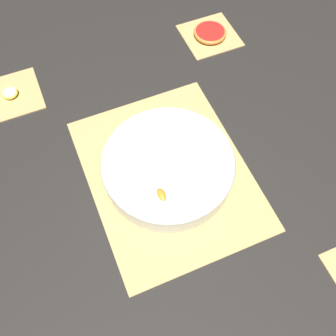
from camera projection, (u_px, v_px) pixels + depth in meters
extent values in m
plane|color=black|center=(168.00, 174.00, 0.87)|extent=(6.00, 6.00, 0.00)
cube|color=tan|center=(168.00, 174.00, 0.87)|extent=(0.43, 0.34, 0.01)
cube|color=brown|center=(201.00, 243.00, 0.79)|extent=(0.01, 0.33, 0.00)
cube|color=brown|center=(192.00, 224.00, 0.81)|extent=(0.01, 0.33, 0.00)
cube|color=brown|center=(184.00, 206.00, 0.83)|extent=(0.01, 0.33, 0.00)
cube|color=brown|center=(176.00, 189.00, 0.85)|extent=(0.01, 0.33, 0.00)
cube|color=brown|center=(168.00, 173.00, 0.87)|extent=(0.01, 0.33, 0.00)
cube|color=brown|center=(161.00, 158.00, 0.89)|extent=(0.01, 0.33, 0.00)
cube|color=brown|center=(153.00, 143.00, 0.91)|extent=(0.01, 0.33, 0.00)
cube|color=brown|center=(147.00, 129.00, 0.93)|extent=(0.01, 0.33, 0.00)
cube|color=brown|center=(140.00, 115.00, 0.95)|extent=(0.01, 0.33, 0.00)
cube|color=tan|center=(210.00, 35.00, 1.08)|extent=(0.14, 0.14, 0.01)
cube|color=brown|center=(214.00, 40.00, 1.07)|extent=(0.00, 0.14, 0.00)
cube|color=brown|center=(206.00, 29.00, 1.09)|extent=(0.00, 0.14, 0.00)
cube|color=tan|center=(11.00, 95.00, 0.98)|extent=(0.14, 0.14, 0.01)
cube|color=brown|center=(13.00, 102.00, 0.97)|extent=(0.00, 0.14, 0.00)
cube|color=brown|center=(9.00, 88.00, 0.99)|extent=(0.00, 0.14, 0.00)
cylinder|color=silver|center=(168.00, 167.00, 0.84)|extent=(0.28, 0.28, 0.05)
torus|color=silver|center=(168.00, 162.00, 0.82)|extent=(0.28, 0.28, 0.01)
cylinder|color=#F4EABC|center=(128.00, 196.00, 0.82)|extent=(0.03, 0.03, 0.01)
cylinder|color=#F4EABC|center=(185.00, 149.00, 0.86)|extent=(0.03, 0.03, 0.01)
cylinder|color=#F4EABC|center=(132.00, 149.00, 0.84)|extent=(0.03, 0.03, 0.01)
cylinder|color=#F4EABC|center=(163.00, 130.00, 0.88)|extent=(0.03, 0.03, 0.01)
cylinder|color=#F4EABC|center=(169.00, 148.00, 0.85)|extent=(0.03, 0.03, 0.01)
cylinder|color=#F4EABC|center=(148.00, 200.00, 0.79)|extent=(0.03, 0.03, 0.01)
cylinder|color=#F4EABC|center=(211.00, 190.00, 0.80)|extent=(0.03, 0.03, 0.01)
cylinder|color=#F4EABC|center=(142.00, 163.00, 0.83)|extent=(0.03, 0.03, 0.01)
cylinder|color=#F4EABC|center=(204.00, 147.00, 0.86)|extent=(0.03, 0.03, 0.01)
cylinder|color=#F4EABC|center=(188.00, 138.00, 0.88)|extent=(0.03, 0.03, 0.01)
cylinder|color=#F4EABC|center=(211.00, 150.00, 0.84)|extent=(0.03, 0.03, 0.01)
cylinder|color=#F4EABC|center=(159.00, 182.00, 0.83)|extent=(0.03, 0.03, 0.01)
cube|color=white|center=(124.00, 178.00, 0.84)|extent=(0.02, 0.02, 0.02)
cube|color=white|center=(118.00, 158.00, 0.84)|extent=(0.02, 0.02, 0.02)
cube|color=white|center=(147.00, 124.00, 0.87)|extent=(0.02, 0.02, 0.02)
cube|color=white|center=(161.00, 161.00, 0.85)|extent=(0.03, 0.03, 0.03)
cube|color=white|center=(170.00, 216.00, 0.80)|extent=(0.02, 0.02, 0.02)
cube|color=white|center=(191.00, 191.00, 0.82)|extent=(0.03, 0.03, 0.03)
cube|color=white|center=(132.00, 145.00, 0.88)|extent=(0.02, 0.02, 0.02)
cube|color=white|center=(176.00, 189.00, 0.80)|extent=(0.02, 0.02, 0.02)
cube|color=white|center=(124.00, 167.00, 0.82)|extent=(0.03, 0.03, 0.03)
cube|color=white|center=(186.00, 205.00, 0.78)|extent=(0.02, 0.02, 0.02)
cube|color=white|center=(200.00, 174.00, 0.84)|extent=(0.02, 0.02, 0.02)
cube|color=white|center=(145.00, 181.00, 0.83)|extent=(0.03, 0.03, 0.03)
cube|color=white|center=(196.00, 180.00, 0.81)|extent=(0.02, 0.02, 0.02)
cube|color=white|center=(145.00, 151.00, 0.85)|extent=(0.02, 0.02, 0.02)
ellipsoid|color=orange|center=(173.00, 173.00, 0.82)|extent=(0.03, 0.02, 0.01)
ellipsoid|color=orange|center=(184.00, 181.00, 0.82)|extent=(0.03, 0.01, 0.01)
ellipsoid|color=orange|center=(162.00, 195.00, 0.78)|extent=(0.03, 0.02, 0.01)
ellipsoid|color=orange|center=(187.00, 152.00, 0.84)|extent=(0.02, 0.01, 0.01)
ellipsoid|color=orange|center=(168.00, 150.00, 0.88)|extent=(0.03, 0.01, 0.01)
ellipsoid|color=orange|center=(174.00, 137.00, 0.87)|extent=(0.03, 0.01, 0.01)
ellipsoid|color=orange|center=(145.00, 136.00, 0.88)|extent=(0.03, 0.01, 0.01)
ellipsoid|color=orange|center=(136.00, 198.00, 0.79)|extent=(0.03, 0.02, 0.01)
ellipsoid|color=orange|center=(123.00, 141.00, 0.85)|extent=(0.03, 0.01, 0.01)
cylinder|color=#F4EABC|center=(10.00, 93.00, 0.97)|extent=(0.03, 0.03, 0.01)
torus|color=yellow|center=(10.00, 93.00, 0.97)|extent=(0.04, 0.04, 0.01)
cylinder|color=#B2231E|center=(210.00, 33.00, 1.08)|extent=(0.08, 0.08, 0.01)
torus|color=orange|center=(210.00, 33.00, 1.08)|extent=(0.09, 0.09, 0.01)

